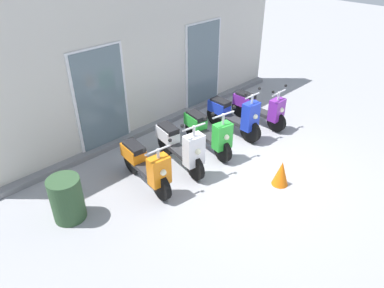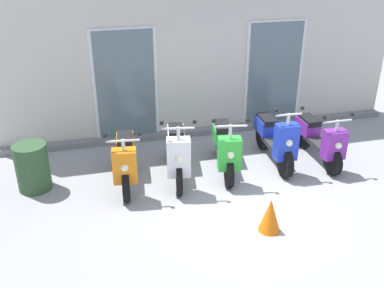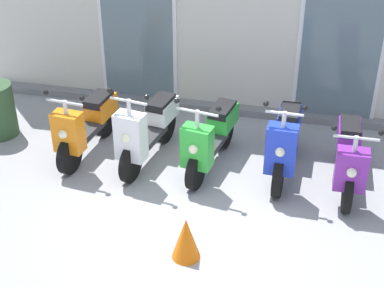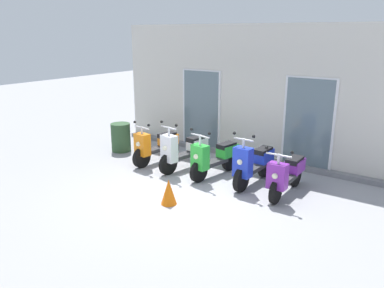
# 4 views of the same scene
# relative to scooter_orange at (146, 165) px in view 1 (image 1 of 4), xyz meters

# --- Properties ---
(ground_plane) EXTENTS (40.00, 40.00, 0.00)m
(ground_plane) POSITION_rel_scooter_orange_xyz_m (1.81, -1.13, -0.46)
(ground_plane) COLOR #939399
(storefront_facade) EXTENTS (8.39, 0.50, 3.52)m
(storefront_facade) POSITION_rel_scooter_orange_xyz_m (1.81, 1.89, 1.24)
(storefront_facade) COLOR beige
(storefront_facade) RESTS_ON ground_plane
(scooter_orange) EXTENTS (0.58, 1.58, 1.17)m
(scooter_orange) POSITION_rel_scooter_orange_xyz_m (0.00, 0.00, 0.00)
(scooter_orange) COLOR black
(scooter_orange) RESTS_ON ground_plane
(scooter_white) EXTENTS (0.64, 1.62, 1.29)m
(scooter_white) POSITION_rel_scooter_orange_xyz_m (0.89, -0.01, 0.04)
(scooter_white) COLOR black
(scooter_white) RESTS_ON ground_plane
(scooter_green) EXTENTS (0.66, 1.59, 1.22)m
(scooter_green) POSITION_rel_scooter_orange_xyz_m (1.77, 0.04, 0.00)
(scooter_green) COLOR black
(scooter_green) RESTS_ON ground_plane
(scooter_blue) EXTENTS (0.53, 1.64, 1.29)m
(scooter_blue) POSITION_rel_scooter_orange_xyz_m (2.75, 0.10, 0.02)
(scooter_blue) COLOR black
(scooter_blue) RESTS_ON ground_plane
(scooter_purple) EXTENTS (0.60, 1.60, 1.14)m
(scooter_purple) POSITION_rel_scooter_orange_xyz_m (3.58, -0.01, -0.01)
(scooter_purple) COLOR black
(scooter_purple) RESTS_ON ground_plane
(traffic_cone) EXTENTS (0.32, 0.32, 0.52)m
(traffic_cone) POSITION_rel_scooter_orange_xyz_m (1.85, -1.82, -0.20)
(traffic_cone) COLOR orange
(traffic_cone) RESTS_ON ground_plane
(trash_bin) EXTENTS (0.55, 0.55, 0.81)m
(trash_bin) POSITION_rel_scooter_orange_xyz_m (-1.51, 0.22, -0.06)
(trash_bin) COLOR #2D4C2D
(trash_bin) RESTS_ON ground_plane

